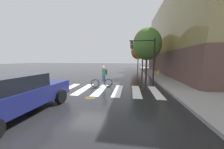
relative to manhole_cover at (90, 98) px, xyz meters
The scene contains 11 objects.
ground_plane 1.95m from the manhole_cover, 111.41° to the left, with size 120.00×120.00×0.00m, color black.
sidewalk 8.24m from the manhole_cover, 12.72° to the left, with size 6.50×50.00×0.15m, color gray.
crosswalk_stripes 1.88m from the manhole_cover, 105.58° to the left, with size 9.51×3.22×0.01m.
manhole_cover is the anchor object (origin of this frame).
sedan_near 3.42m from the manhole_cover, 132.32° to the right, with size 2.36×4.69×1.59m.
cyclist 2.74m from the manhole_cover, 86.30° to the left, with size 1.64×0.62×1.69m.
traffic_light_near 7.25m from the manhole_cover, 56.48° to the left, with size 2.47×0.28×4.20m.
fire_hydrant 11.25m from the manhole_cover, 58.21° to the left, with size 0.33×0.22×0.78m.
street_tree_near 10.52m from the manhole_cover, 64.06° to the left, with size 3.37×3.37×5.99m.
street_tree_mid 17.49m from the manhole_cover, 74.43° to the left, with size 3.72×3.72×6.62m.
street_tree_far 25.04m from the manhole_cover, 80.09° to the left, with size 3.58×3.58×6.36m.
Camera 1 is at (2.93, -7.99, 2.19)m, focal length 18.53 mm.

